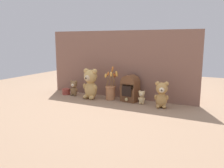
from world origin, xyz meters
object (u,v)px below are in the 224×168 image
at_px(teddy_bear_tiny, 142,97).
at_px(vintage_radio, 130,88).
at_px(teddy_bear_small, 74,88).
at_px(teddy_bear_large, 90,83).
at_px(flower_vase, 111,90).
at_px(teddy_bear_medium, 162,94).
at_px(decorative_tin_tall, 66,92).

relative_size(teddy_bear_tiny, vintage_radio, 0.49).
bearing_deg(teddy_bear_small, teddy_bear_tiny, 0.38).
height_order(teddy_bear_large, flower_vase, flower_vase).
xyz_separation_m(teddy_bear_medium, teddy_bear_small, (-0.94, 0.03, -0.04)).
relative_size(teddy_bear_small, teddy_bear_tiny, 1.31).
height_order(teddy_bear_small, vintage_radio, vintage_radio).
xyz_separation_m(teddy_bear_tiny, decorative_tin_tall, (-0.86, -0.00, -0.03)).
bearing_deg(teddy_bear_large, teddy_bear_small, 171.36).
bearing_deg(teddy_bear_tiny, vintage_radio, 162.85).
bearing_deg(vintage_radio, flower_vase, -173.63).
height_order(teddy_bear_medium, vintage_radio, vintage_radio).
bearing_deg(flower_vase, teddy_bear_medium, -6.11).
bearing_deg(vintage_radio, teddy_bear_tiny, -17.15).
height_order(teddy_bear_small, teddy_bear_tiny, teddy_bear_small).
relative_size(teddy_bear_large, vintage_radio, 1.19).
relative_size(teddy_bear_large, teddy_bear_tiny, 2.44).
height_order(teddy_bear_medium, flower_vase, flower_vase).
bearing_deg(teddy_bear_tiny, teddy_bear_medium, -10.78).
distance_m(teddy_bear_large, vintage_radio, 0.40).
distance_m(teddy_bear_medium, teddy_bear_small, 0.94).
bearing_deg(teddy_bear_large, flower_vase, 16.67).
xyz_separation_m(teddy_bear_large, teddy_bear_medium, (0.72, 0.00, -0.04)).
relative_size(teddy_bear_large, teddy_bear_medium, 1.31).
bearing_deg(teddy_bear_tiny, teddy_bear_large, -175.69).
distance_m(teddy_bear_large, decorative_tin_tall, 0.36).
distance_m(teddy_bear_small, decorative_tin_tall, 0.12).
relative_size(flower_vase, decorative_tin_tall, 3.64).
bearing_deg(teddy_bear_large, teddy_bear_tiny, 4.31).
bearing_deg(teddy_bear_tiny, flower_vase, 176.67).
relative_size(teddy_bear_large, flower_vase, 0.93).
height_order(teddy_bear_small, flower_vase, flower_vase).
distance_m(teddy_bear_small, vintage_radio, 0.62).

